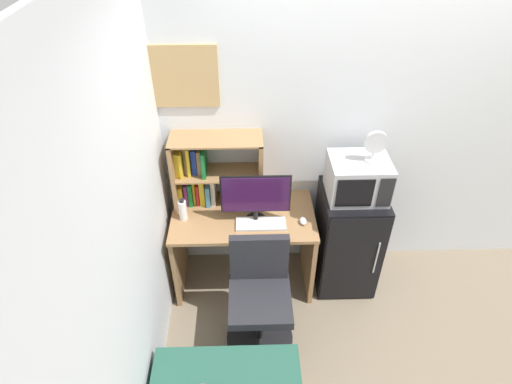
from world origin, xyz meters
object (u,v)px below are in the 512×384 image
hutch_bookshelf (205,171)px  keyboard (261,224)px  monitor (256,196)px  wall_corkboard (174,77)px  microwave (358,178)px  computer_mouse (303,221)px  water_bottle (183,210)px  desk_fan (375,145)px  desk_chair (260,301)px  mini_fridge (347,239)px

hutch_bookshelf → keyboard: 0.59m
monitor → wall_corkboard: size_ratio=0.85×
microwave → wall_corkboard: size_ratio=0.72×
computer_mouse → water_bottle: water_bottle is taller
keyboard → desk_fan: size_ratio=1.57×
microwave → desk_chair: microwave is taller
computer_mouse → hutch_bookshelf: bearing=158.4°
hutch_bookshelf → water_bottle: hutch_bookshelf is taller
mini_fridge → monitor: bearing=-174.2°
monitor → computer_mouse: (0.36, -0.04, -0.22)m
hutch_bookshelf → desk_fan: desk_fan is taller
mini_fridge → keyboard: bearing=-169.8°
keyboard → monitor: bearing=125.3°
hutch_bookshelf → wall_corkboard: bearing=147.0°
keyboard → wall_corkboard: wall_corkboard is taller
hutch_bookshelf → water_bottle: bearing=-128.4°
hutch_bookshelf → mini_fridge: bearing=-8.7°
keyboard → microwave: 0.81m
wall_corkboard → desk_fan: bearing=-11.7°
monitor → keyboard: (0.04, -0.05, -0.23)m
keyboard → water_bottle: 0.61m
keyboard → microwave: microwave is taller
computer_mouse → desk_chair: (-0.35, -0.45, -0.37)m
water_bottle → mini_fridge: 1.38m
monitor → wall_corkboard: 1.03m
desk_chair → computer_mouse: bearing=52.6°
monitor → desk_chair: size_ratio=0.58×
mini_fridge → computer_mouse: bearing=-163.6°
monitor → desk_fan: bearing=5.1°
water_bottle → wall_corkboard: 0.99m
keyboard → mini_fridge: bearing=10.2°
keyboard → mini_fridge: size_ratio=0.41×
computer_mouse → mini_fridge: 0.52m
hutch_bookshelf → mini_fridge: 1.30m
computer_mouse → desk_fan: (0.48, 0.12, 0.60)m
microwave → desk_chair: size_ratio=0.49×
desk_chair → wall_corkboard: wall_corkboard is taller
mini_fridge → microwave: microwave is taller
mini_fridge → wall_corkboard: bearing=167.7°
computer_mouse → mini_fridge: size_ratio=0.09×
water_bottle → mini_fridge: bearing=1.8°
computer_mouse → mini_fridge: bearing=16.4°
wall_corkboard → desk_chair: bearing=-56.4°
monitor → desk_chair: monitor is taller
desk_chair → wall_corkboard: (-0.57, 0.86, 1.37)m
computer_mouse → mini_fridge: mini_fridge is taller
mini_fridge → desk_chair: mini_fridge is taller
mini_fridge → desk_fan: (0.08, -0.00, 0.91)m
hutch_bookshelf → desk_fan: (1.23, -0.18, 0.33)m
computer_mouse → desk_fan: desk_fan is taller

